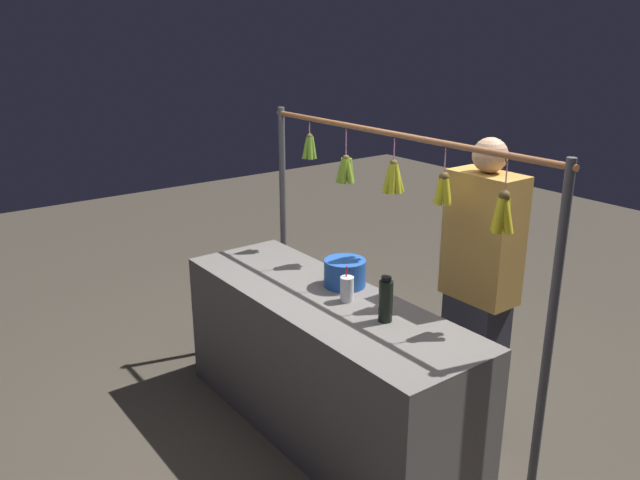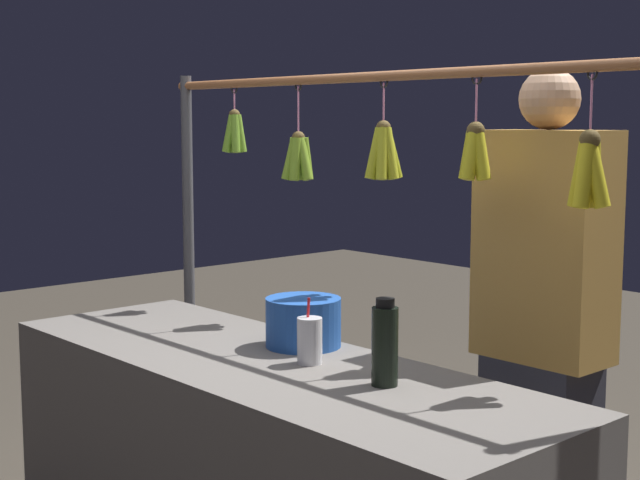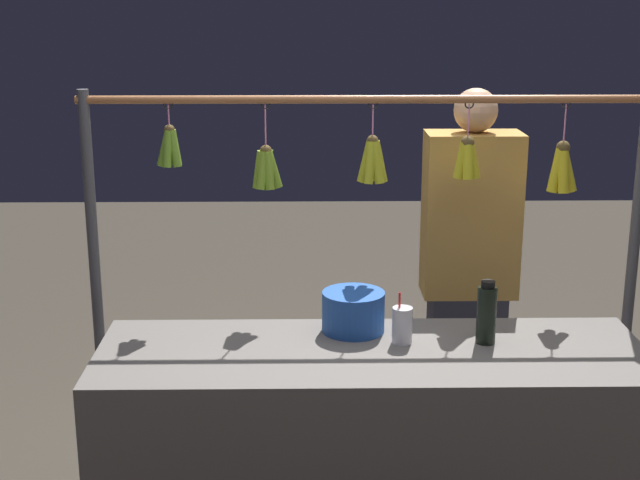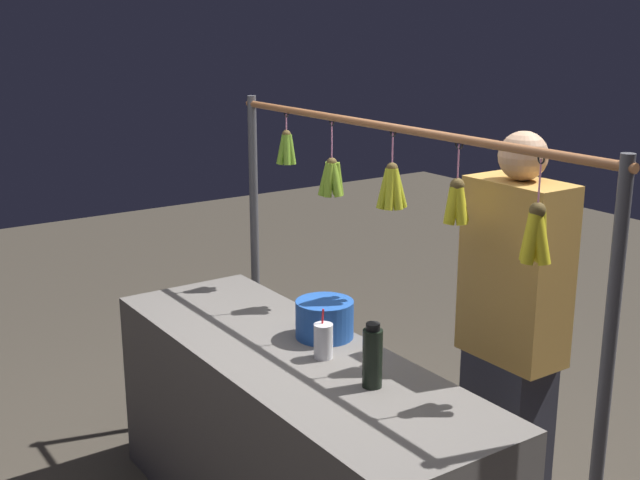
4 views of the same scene
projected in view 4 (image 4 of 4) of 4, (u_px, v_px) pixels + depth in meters
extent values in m
cube|color=#66605B|center=(293.00, 448.00, 3.29)|extent=(1.97, 0.64, 0.83)
cylinder|color=#4C4C51|center=(601.00, 424.00, 2.57)|extent=(0.04, 0.04, 1.71)
cylinder|color=#4C4C51|center=(255.00, 261.00, 4.29)|extent=(0.04, 0.04, 1.71)
cylinder|color=#9E6038|center=(389.00, 127.00, 3.21)|extent=(2.22, 0.03, 0.03)
torus|color=black|center=(541.00, 158.00, 2.61)|extent=(0.04, 0.02, 0.04)
cylinder|color=pink|center=(539.00, 185.00, 2.63)|extent=(0.01, 0.01, 0.17)
sphere|color=brown|center=(538.00, 210.00, 2.65)|extent=(0.05, 0.05, 0.05)
cylinder|color=yellow|center=(530.00, 235.00, 2.69)|extent=(0.07, 0.05, 0.18)
cylinder|color=yellow|center=(532.00, 238.00, 2.67)|extent=(0.04, 0.08, 0.18)
cylinder|color=yellow|center=(541.00, 238.00, 2.66)|extent=(0.09, 0.04, 0.18)
cylinder|color=yellow|center=(540.00, 236.00, 2.69)|extent=(0.04, 0.06, 0.18)
torus|color=black|center=(459.00, 144.00, 2.91)|extent=(0.04, 0.01, 0.04)
cylinder|color=pink|center=(458.00, 165.00, 2.93)|extent=(0.01, 0.01, 0.15)
sphere|color=brown|center=(457.00, 185.00, 2.95)|extent=(0.05, 0.05, 0.05)
cylinder|color=gold|center=(452.00, 203.00, 2.98)|extent=(0.07, 0.04, 0.15)
cylinder|color=gold|center=(452.00, 205.00, 2.95)|extent=(0.04, 0.07, 0.15)
cylinder|color=gold|center=(460.00, 205.00, 2.95)|extent=(0.07, 0.04, 0.15)
cylinder|color=gold|center=(461.00, 204.00, 2.98)|extent=(0.04, 0.07, 0.15)
torus|color=black|center=(393.00, 132.00, 3.20)|extent=(0.04, 0.01, 0.04)
cylinder|color=pink|center=(393.00, 151.00, 3.22)|extent=(0.01, 0.01, 0.14)
sphere|color=brown|center=(392.00, 168.00, 3.24)|extent=(0.05, 0.05, 0.05)
cylinder|color=gold|center=(387.00, 187.00, 3.28)|extent=(0.07, 0.04, 0.17)
cylinder|color=gold|center=(385.00, 189.00, 3.25)|extent=(0.05, 0.07, 0.17)
cylinder|color=gold|center=(390.00, 190.00, 3.23)|extent=(0.06, 0.06, 0.17)
cylinder|color=gold|center=(396.00, 190.00, 3.24)|extent=(0.07, 0.04, 0.17)
cylinder|color=gold|center=(398.00, 188.00, 3.26)|extent=(0.06, 0.07, 0.17)
cylinder|color=gold|center=(393.00, 187.00, 3.28)|extent=(0.06, 0.07, 0.17)
torus|color=black|center=(332.00, 121.00, 3.53)|extent=(0.04, 0.01, 0.04)
cylinder|color=pink|center=(332.00, 143.00, 3.55)|extent=(0.01, 0.01, 0.18)
sphere|color=brown|center=(332.00, 163.00, 3.58)|extent=(0.05, 0.05, 0.05)
cylinder|color=#7DA72A|center=(328.00, 179.00, 3.62)|extent=(0.06, 0.04, 0.15)
cylinder|color=#7DA72A|center=(326.00, 180.00, 3.59)|extent=(0.05, 0.07, 0.15)
cylinder|color=#7DA72A|center=(329.00, 180.00, 3.57)|extent=(0.05, 0.06, 0.15)
cylinder|color=#7DA72A|center=(336.00, 180.00, 3.58)|extent=(0.07, 0.04, 0.15)
cylinder|color=#7DA72A|center=(338.00, 179.00, 3.60)|extent=(0.04, 0.05, 0.15)
cylinder|color=#7DA72A|center=(335.00, 178.00, 3.62)|extent=(0.05, 0.07, 0.15)
torus|color=black|center=(286.00, 113.00, 3.82)|extent=(0.04, 0.01, 0.04)
cylinder|color=pink|center=(286.00, 124.00, 3.84)|extent=(0.01, 0.01, 0.10)
sphere|color=brown|center=(286.00, 134.00, 3.85)|extent=(0.04, 0.04, 0.04)
cylinder|color=#70A32C|center=(285.00, 149.00, 3.88)|extent=(0.07, 0.04, 0.15)
cylinder|color=#70A32C|center=(282.00, 150.00, 3.86)|extent=(0.04, 0.06, 0.15)
cylinder|color=#70A32C|center=(287.00, 150.00, 3.85)|extent=(0.05, 0.04, 0.15)
cylinder|color=#70A32C|center=(291.00, 150.00, 3.86)|extent=(0.05, 0.05, 0.15)
cylinder|color=#70A32C|center=(290.00, 149.00, 3.88)|extent=(0.04, 0.06, 0.15)
cylinder|color=black|center=(372.00, 358.00, 2.86)|extent=(0.07, 0.07, 0.21)
cylinder|color=black|center=(373.00, 327.00, 2.83)|extent=(0.05, 0.05, 0.02)
cylinder|color=#2355AF|center=(325.00, 319.00, 3.32)|extent=(0.24, 0.24, 0.15)
cylinder|color=silver|center=(323.00, 341.00, 3.11)|extent=(0.07, 0.07, 0.14)
cylinder|color=red|center=(322.00, 333.00, 3.12)|extent=(0.01, 0.02, 0.19)
cube|color=#2D2D38|center=(504.00, 449.00, 3.31)|extent=(0.32, 0.22, 0.80)
cube|color=#BF8C3F|center=(516.00, 271.00, 3.12)|extent=(0.40, 0.22, 0.70)
sphere|color=tan|center=(523.00, 156.00, 3.00)|extent=(0.18, 0.18, 0.18)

